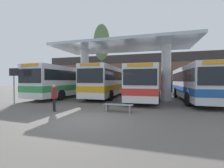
{
  "coord_description": "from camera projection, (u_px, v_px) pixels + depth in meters",
  "views": [
    {
      "loc": [
        3.17,
        -6.45,
        1.86
      ],
      "look_at": [
        0.0,
        4.52,
        1.6
      ],
      "focal_mm": 24.0,
      "sensor_mm": 36.0,
      "label": 1
    }
  ],
  "objects": [
    {
      "name": "pedestrian_waiting",
      "position": [
        54.0,
        95.0,
        9.03
      ],
      "size": [
        0.52,
        0.44,
        1.62
      ],
      "rotation": [
        0.0,
        0.0,
        -0.66
      ],
      "color": "black",
      "rests_on": "ground_plane"
    },
    {
      "name": "transit_bus_center_bay",
      "position": [
        108.0,
        81.0,
        17.19
      ],
      "size": [
        2.9,
        10.3,
        3.31
      ],
      "rotation": [
        0.0,
        0.0,
        3.16
      ],
      "color": "white",
      "rests_on": "ground_plane"
    },
    {
      "name": "transit_bus_far_right_bay",
      "position": [
        195.0,
        82.0,
        13.61
      ],
      "size": [
        2.85,
        10.39,
        3.08
      ],
      "rotation": [
        0.0,
        0.0,
        3.16
      ],
      "color": "silver",
      "rests_on": "ground_plane"
    },
    {
      "name": "ground_plane",
      "position": [
        86.0,
        120.0,
        7.12
      ],
      "size": [
        100.0,
        100.0,
        0.0
      ],
      "primitive_type": "plane",
      "color": "#605B56"
    },
    {
      "name": "station_canopy",
      "position": [
        122.0,
        54.0,
        14.91
      ],
      "size": [
        13.28,
        5.73,
        5.43
      ],
      "color": "silver",
      "rests_on": "ground_plane"
    },
    {
      "name": "transit_bus_right_bay",
      "position": [
        144.0,
        82.0,
        15.05
      ],
      "size": [
        2.79,
        10.77,
        3.04
      ],
      "rotation": [
        0.0,
        0.0,
        3.15
      ],
      "color": "silver",
      "rests_on": "ground_plane"
    },
    {
      "name": "transit_bus_left_bay",
      "position": [
        72.0,
        81.0,
        18.09
      ],
      "size": [
        3.27,
        12.4,
        3.29
      ],
      "rotation": [
        0.0,
        0.0,
        3.09
      ],
      "color": "silver",
      "rests_on": "ground_plane"
    },
    {
      "name": "parked_car_street",
      "position": [
        181.0,
        86.0,
        24.07
      ],
      "size": [
        4.5,
        2.21,
        1.96
      ],
      "rotation": [
        0.0,
        0.0,
        0.07
      ],
      "color": "black",
      "rests_on": "ground_plane"
    },
    {
      "name": "waiting_bench_near_pillar",
      "position": [
        118.0,
        106.0,
        8.85
      ],
      "size": [
        1.73,
        0.44,
        0.46
      ],
      "color": "gray",
      "rests_on": "ground_plane"
    },
    {
      "name": "info_sign_platform",
      "position": [
        14.0,
        78.0,
        11.93
      ],
      "size": [
        0.9,
        0.09,
        2.84
      ],
      "color": "gray",
      "rests_on": "ground_plane"
    },
    {
      "name": "townhouse_backdrop",
      "position": [
        139.0,
        69.0,
        29.55
      ],
      "size": [
        40.0,
        0.58,
        7.08
      ],
      "color": "brown",
      "rests_on": "ground_plane"
    },
    {
      "name": "poplar_tree_behind_left",
      "position": [
        102.0,
        43.0,
        21.67
      ],
      "size": [
        2.35,
        2.35,
        10.03
      ],
      "color": "brown",
      "rests_on": "ground_plane"
    }
  ]
}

